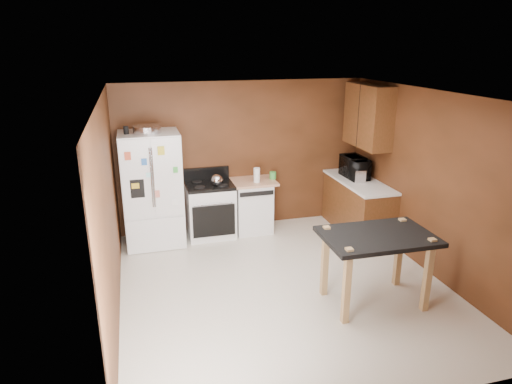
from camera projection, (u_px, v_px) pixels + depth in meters
name	position (u px, v px, depth m)	size (l,w,h in m)	color
floor	(283.00, 286.00, 6.08)	(4.50, 4.50, 0.00)	beige
ceiling	(287.00, 95.00, 5.29)	(4.50, 4.50, 0.00)	white
wall_back	(243.00, 156.00, 7.75)	(4.20, 4.20, 0.00)	#5A2E17
wall_front	(376.00, 286.00, 3.62)	(4.20, 4.20, 0.00)	#5A2E17
wall_left	(110.00, 213.00, 5.16)	(4.50, 4.50, 0.00)	#5A2E17
wall_right	(431.00, 184.00, 6.21)	(4.50, 4.50, 0.00)	#5A2E17
roasting_pan	(147.00, 129.00, 6.79)	(0.42, 0.42, 0.11)	silver
pen_cup	(126.00, 130.00, 6.70)	(0.08, 0.08, 0.12)	black
kettle	(217.00, 180.00, 7.28)	(0.19, 0.19, 0.19)	silver
paper_towel	(257.00, 175.00, 7.48)	(0.10, 0.10, 0.24)	white
green_canister	(273.00, 175.00, 7.69)	(0.11, 0.11, 0.12)	green
toaster	(358.00, 175.00, 7.53)	(0.17, 0.28, 0.21)	silver
microwave	(355.00, 168.00, 7.71)	(0.58, 0.39, 0.32)	black
refrigerator	(152.00, 189.00, 7.12)	(0.90, 0.80, 1.80)	white
gas_range	(210.00, 209.00, 7.54)	(0.76, 0.68, 1.10)	white
dishwasher	(252.00, 205.00, 7.74)	(0.78, 0.63, 0.89)	white
right_cabinets	(361.00, 179.00, 7.61)	(0.63, 1.58, 2.45)	brown
island	(377.00, 245.00, 5.46)	(1.33, 0.90, 0.94)	black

